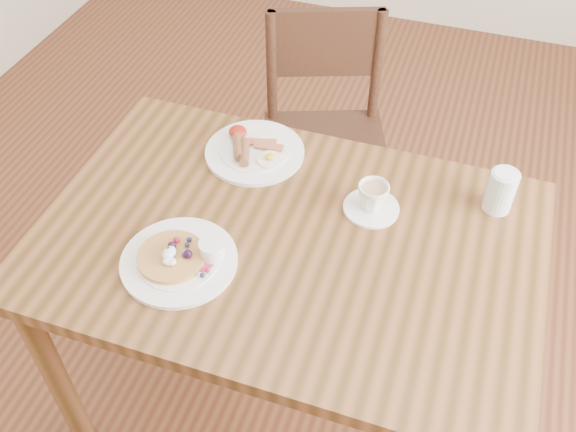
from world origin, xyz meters
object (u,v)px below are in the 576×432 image
at_px(chair_far, 325,132).
at_px(water_glass, 501,191).
at_px(dining_table, 288,263).
at_px(pancake_plate, 181,258).
at_px(breakfast_plate, 253,150).
at_px(teacup_saucer, 372,199).

height_order(chair_far, water_glass, chair_far).
distance_m(dining_table, pancake_plate, 0.28).
distance_m(chair_far, water_glass, 0.80).
relative_size(chair_far, pancake_plate, 3.26).
height_order(chair_far, breakfast_plate, chair_far).
height_order(dining_table, pancake_plate, pancake_plate).
height_order(pancake_plate, breakfast_plate, pancake_plate).
relative_size(dining_table, chair_far, 1.36).
height_order(dining_table, teacup_saucer, teacup_saucer).
relative_size(pancake_plate, teacup_saucer, 1.93).
height_order(dining_table, chair_far, chair_far).
bearing_deg(teacup_saucer, breakfast_plate, 163.45).
distance_m(chair_far, breakfast_plate, 0.54).
distance_m(dining_table, water_glass, 0.55).
relative_size(breakfast_plate, water_glass, 2.39).
distance_m(pancake_plate, breakfast_plate, 0.42).
bearing_deg(breakfast_plate, pancake_plate, -92.53).
xyz_separation_m(dining_table, teacup_saucer, (0.17, 0.15, 0.13)).
distance_m(breakfast_plate, teacup_saucer, 0.37).
relative_size(chair_far, water_glass, 7.81).
height_order(teacup_saucer, water_glass, water_glass).
bearing_deg(water_glass, chair_far, 140.80).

